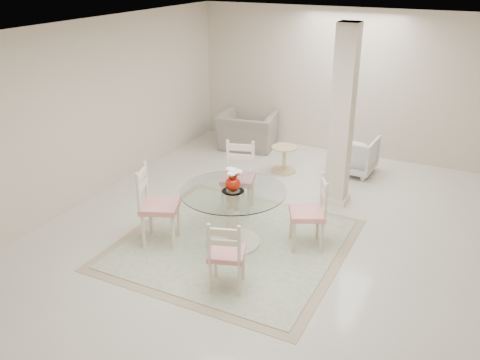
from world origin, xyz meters
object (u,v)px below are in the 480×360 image
at_px(dining_chair_east, 313,208).
at_px(dining_chair_north, 239,172).
at_px(dining_chair_west, 154,200).
at_px(column, 342,118).
at_px(side_table, 284,160).
at_px(dining_chair_south, 226,250).
at_px(red_vase, 233,180).
at_px(armchair_white, 354,154).
at_px(recliner_taupe, 247,131).
at_px(dining_table, 233,217).

distance_m(dining_chair_east, dining_chair_north, 1.44).
bearing_deg(dining_chair_west, column, -60.03).
height_order(dining_chair_east, dining_chair_west, dining_chair_west).
relative_size(dining_chair_north, side_table, 2.48).
bearing_deg(dining_chair_south, dining_chair_west, -40.53).
distance_m(red_vase, armchair_white, 3.30).
bearing_deg(dining_chair_east, recliner_taupe, -168.15).
height_order(dining_chair_west, recliner_taupe, dining_chair_west).
relative_size(dining_chair_north, recliner_taupe, 1.05).
distance_m(dining_chair_south, side_table, 3.66).
height_order(dining_chair_north, side_table, dining_chair_north).
bearing_deg(red_vase, dining_chair_south, -67.25).
xyz_separation_m(red_vase, armchair_white, (0.76, 3.15, -0.60)).
xyz_separation_m(column, recliner_taupe, (-2.29, 1.57, -0.99)).
distance_m(red_vase, dining_chair_south, 1.09).
height_order(column, dining_chair_south, column).
bearing_deg(column, dining_table, -113.87).
relative_size(red_vase, dining_chair_west, 0.26).
distance_m(recliner_taupe, armchair_white, 2.24).
distance_m(column, armchair_white, 1.63).
height_order(dining_chair_south, armchair_white, dining_chair_south).
bearing_deg(armchair_white, side_table, 28.03).
bearing_deg(column, armchair_white, 93.11).
distance_m(column, dining_chair_north, 1.71).
xyz_separation_m(column, dining_chair_south, (-0.44, -2.81, -0.83)).
height_order(red_vase, dining_chair_south, red_vase).
height_order(dining_table, side_table, dining_table).
bearing_deg(column, side_table, 147.22).
relative_size(dining_table, recliner_taupe, 1.24).
bearing_deg(column, dining_chair_east, -85.81).
xyz_separation_m(dining_table, recliner_taupe, (-1.46, 3.44, -0.04)).
distance_m(dining_table, dining_chair_south, 1.02).
xyz_separation_m(dining_chair_south, armchair_white, (0.37, 4.09, -0.19)).
xyz_separation_m(dining_table, dining_chair_north, (-0.39, 0.95, 0.21)).
bearing_deg(dining_chair_east, armchair_white, 157.23).
xyz_separation_m(dining_chair_north, dining_chair_south, (0.79, -1.88, -0.08)).
bearing_deg(recliner_taupe, column, 135.90).
height_order(recliner_taupe, armchair_white, recliner_taupe).
distance_m(red_vase, dining_chair_west, 1.07).
xyz_separation_m(dining_chair_north, recliner_taupe, (-1.07, 2.50, -0.25)).
bearing_deg(dining_chair_west, dining_table, -89.08).
relative_size(dining_table, dining_chair_north, 1.17).
xyz_separation_m(red_vase, dining_chair_west, (-0.95, -0.40, -0.31)).
relative_size(dining_chair_west, side_table, 2.54).
bearing_deg(dining_chair_south, column, -117.58).
bearing_deg(dining_chair_west, side_table, -33.22).
xyz_separation_m(dining_chair_south, side_table, (-0.74, 3.57, -0.31)).
relative_size(red_vase, dining_chair_east, 0.28).
bearing_deg(side_table, dining_table, -82.48).
distance_m(column, dining_chair_east, 1.67).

